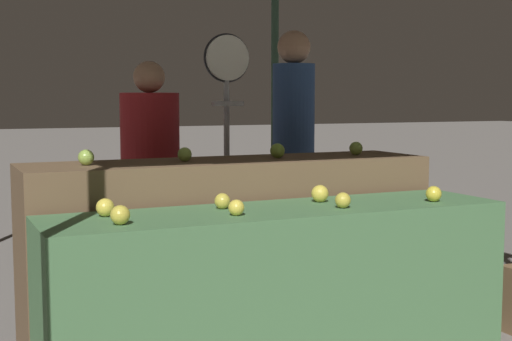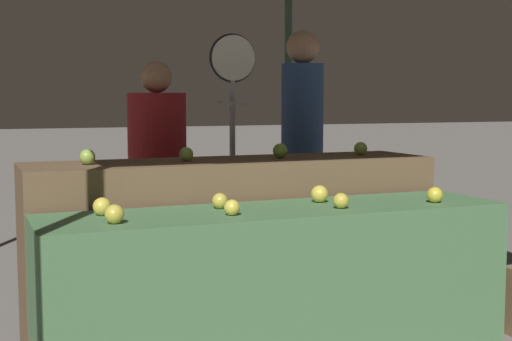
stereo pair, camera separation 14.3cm
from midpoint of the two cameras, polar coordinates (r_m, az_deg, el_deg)
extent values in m
cylinder|color=#33513D|center=(6.64, 0.89, 5.20)|extent=(0.07, 0.07, 2.48)
cube|color=#4C7A4C|center=(3.40, 0.79, -9.69)|extent=(2.22, 0.55, 0.80)
cube|color=brown|center=(3.91, -3.02, -6.28)|extent=(2.22, 0.55, 0.98)
sphere|color=gold|center=(2.95, -12.19, -3.50)|extent=(0.08, 0.08, 0.08)
sphere|color=yellow|center=(3.11, -2.91, -2.99)|extent=(0.07, 0.07, 0.07)
sphere|color=gold|center=(3.34, 5.75, -2.39)|extent=(0.07, 0.07, 0.07)
sphere|color=gold|center=(3.62, 12.93, -1.83)|extent=(0.08, 0.08, 0.08)
sphere|color=yellow|center=(3.17, -13.25, -2.90)|extent=(0.08, 0.08, 0.08)
sphere|color=gold|center=(3.31, -3.95, -2.46)|extent=(0.07, 0.07, 0.07)
sphere|color=yellow|center=(3.52, 3.98, -1.86)|extent=(0.09, 0.09, 0.09)
sphere|color=#8EB247|center=(3.62, -14.55, 1.02)|extent=(0.08, 0.08, 0.08)
sphere|color=#8EB247|center=(3.76, -6.82, 1.29)|extent=(0.07, 0.07, 0.07)
sphere|color=#7AA338|center=(3.94, 0.68, 1.59)|extent=(0.08, 0.08, 0.08)
sphere|color=#8EB247|center=(4.20, 7.04, 1.77)|extent=(0.08, 0.08, 0.08)
cylinder|color=#99999E|center=(4.48, -3.26, -0.83)|extent=(0.04, 0.04, 1.58)
cylinder|color=black|center=(4.45, -3.30, 8.98)|extent=(0.30, 0.01, 0.30)
cylinder|color=silver|center=(4.44, -3.22, 8.99)|extent=(0.28, 0.02, 0.28)
cylinder|color=#99999E|center=(4.43, -3.21, 6.29)|extent=(0.01, 0.01, 0.14)
cylinder|color=#99999E|center=(4.43, -3.20, 5.38)|extent=(0.20, 0.20, 0.03)
cube|color=#2D2D38|center=(4.75, -9.22, -5.80)|extent=(0.31, 0.22, 0.72)
cylinder|color=maroon|center=(4.66, -9.35, 2.31)|extent=(0.44, 0.44, 0.62)
sphere|color=tan|center=(4.66, -9.43, 7.39)|extent=(0.20, 0.20, 0.20)
cube|color=#2D2D38|center=(5.18, 2.18, -4.14)|extent=(0.25, 0.18, 0.83)
cylinder|color=#2D4C84|center=(5.10, 2.22, 4.47)|extent=(0.36, 0.36, 0.72)
sphere|color=tan|center=(5.12, 2.24, 9.84)|extent=(0.23, 0.23, 0.23)
camera|label=1|loc=(0.07, -91.15, -0.12)|focal=50.00mm
camera|label=2|loc=(0.07, 88.85, 0.12)|focal=50.00mm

